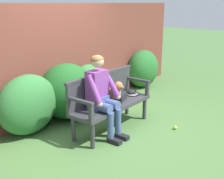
{
  "coord_description": "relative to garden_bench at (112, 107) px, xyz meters",
  "views": [
    {
      "loc": [
        -3.64,
        -2.85,
        2.12
      ],
      "look_at": [
        0.0,
        0.0,
        0.72
      ],
      "focal_mm": 46.16,
      "sensor_mm": 36.0,
      "label": 1
    }
  ],
  "objects": [
    {
      "name": "bench_armrest_right_end",
      "position": [
        0.77,
        -0.09,
        0.26
      ],
      "size": [
        0.06,
        0.52,
        0.28
      ],
      "color": "#38383D",
      "rests_on": "garden_bench"
    },
    {
      "name": "ground_plane",
      "position": [
        0.0,
        0.0,
        -0.41
      ],
      "size": [
        40.0,
        40.0,
        0.0
      ],
      "primitive_type": "plane",
      "color": "#4C753D"
    },
    {
      "name": "hedge_bush_mid_right",
      "position": [
        2.58,
        1.01,
        0.07
      ],
      "size": [
        0.99,
        0.71,
        0.96
      ],
      "primitive_type": "ellipsoid",
      "color": "#286B2D",
      "rests_on": "ground"
    },
    {
      "name": "brick_garden_fence",
      "position": [
        0.0,
        1.39,
        0.65
      ],
      "size": [
        8.0,
        0.3,
        2.11
      ],
      "primitive_type": "cube",
      "color": "brown",
      "rests_on": "ground"
    },
    {
      "name": "hedge_bush_mid_left",
      "position": [
        -0.1,
        0.99,
        0.12
      ],
      "size": [
        1.08,
        1.01,
        1.05
      ],
      "primitive_type": "ellipsoid",
      "color": "#1E5B23",
      "rests_on": "ground"
    },
    {
      "name": "dog_on_bench",
      "position": [
        0.05,
        -0.01,
        0.26
      ],
      "size": [
        0.19,
        0.4,
        0.39
      ],
      "color": "#AD7042",
      "rests_on": "garden_bench"
    },
    {
      "name": "hedge_bush_far_left",
      "position": [
        -0.98,
        0.99,
        0.1
      ],
      "size": [
        1.09,
        0.66,
        1.01
      ],
      "primitive_type": "ellipsoid",
      "color": "#337538",
      "rests_on": "ground"
    },
    {
      "name": "hedge_bush_far_right",
      "position": [
        0.52,
        1.04,
        0.06
      ],
      "size": [
        0.86,
        0.59,
        0.92
      ],
      "primitive_type": "ellipsoid",
      "color": "#337538",
      "rests_on": "ground"
    },
    {
      "name": "garden_bench",
      "position": [
        0.0,
        0.0,
        0.0
      ],
      "size": [
        1.62,
        0.52,
        0.47
      ],
      "color": "#38383D",
      "rests_on": "ground"
    },
    {
      "name": "person_seated",
      "position": [
        -0.3,
        -0.02,
        0.33
      ],
      "size": [
        0.56,
        0.66,
        1.34
      ],
      "color": "black",
      "rests_on": "ground"
    },
    {
      "name": "tennis_racket",
      "position": [
        0.63,
        0.05,
        0.07
      ],
      "size": [
        0.33,
        0.58,
        0.03
      ],
      "color": "black",
      "rests_on": "garden_bench"
    },
    {
      "name": "baseball_glove",
      "position": [
        0.67,
        0.05,
        0.11
      ],
      "size": [
        0.24,
        0.2,
        0.09
      ],
      "primitive_type": "ellipsoid",
      "rotation": [
        0.0,
        0.0,
        0.15
      ],
      "color": "black",
      "rests_on": "garden_bench"
    },
    {
      "name": "bench_armrest_left_end",
      "position": [
        -0.77,
        -0.09,
        0.26
      ],
      "size": [
        0.06,
        0.52,
        0.28
      ],
      "color": "#38383D",
      "rests_on": "garden_bench"
    },
    {
      "name": "sports_bag",
      "position": [
        0.2,
        0.01,
        0.13
      ],
      "size": [
        0.32,
        0.27,
        0.14
      ],
      "primitive_type": "cube",
      "rotation": [
        0.0,
        0.0,
        0.28
      ],
      "color": "#232328",
      "rests_on": "garden_bench"
    },
    {
      "name": "tennis_ball",
      "position": [
        0.66,
        -0.88,
        -0.37
      ],
      "size": [
        0.07,
        0.07,
        0.07
      ],
      "primitive_type": "sphere",
      "color": "#CCDB33",
      "rests_on": "ground"
    },
    {
      "name": "bench_backrest",
      "position": [
        0.0,
        0.23,
        0.32
      ],
      "size": [
        1.66,
        0.06,
        0.5
      ],
      "color": "#38383D",
      "rests_on": "garden_bench"
    }
  ]
}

